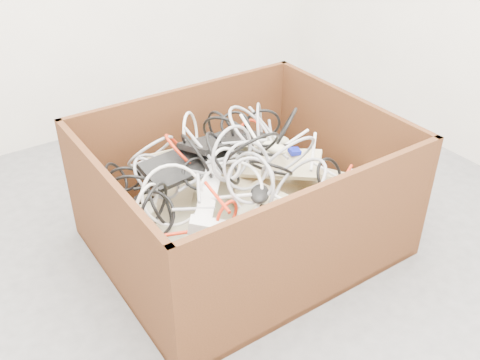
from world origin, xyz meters
TOP-DOWN VIEW (x-y plane):
  - ground at (0.00, 0.00)m, footprint 3.00×3.00m
  - cardboard_box at (0.12, 0.18)m, footprint 1.10×0.92m
  - keyboard_pile at (0.14, 0.19)m, footprint 1.00×0.62m
  - mice_scatter at (0.10, 0.11)m, footprint 0.81×0.63m
  - power_strip_left at (-0.08, 0.09)m, footprint 0.26×0.29m
  - power_strip_right at (-0.08, -0.09)m, footprint 0.29×0.23m
  - vga_plug at (0.40, 0.19)m, footprint 0.05×0.05m
  - cable_tangle at (0.05, 0.19)m, footprint 0.95×0.79m

SIDE VIEW (x-z plane):
  - ground at x=0.00m, z-range 0.00..0.00m
  - cardboard_box at x=0.12m, z-range -0.13..0.41m
  - keyboard_pile at x=0.14m, z-range 0.09..0.46m
  - power_strip_right at x=-0.08m, z-range 0.28..0.38m
  - vga_plug at x=0.40m, z-range 0.34..0.36m
  - mice_scatter at x=0.10m, z-range 0.27..0.44m
  - power_strip_left at x=-0.08m, z-range 0.30..0.43m
  - cable_tangle at x=0.05m, z-range 0.20..0.62m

